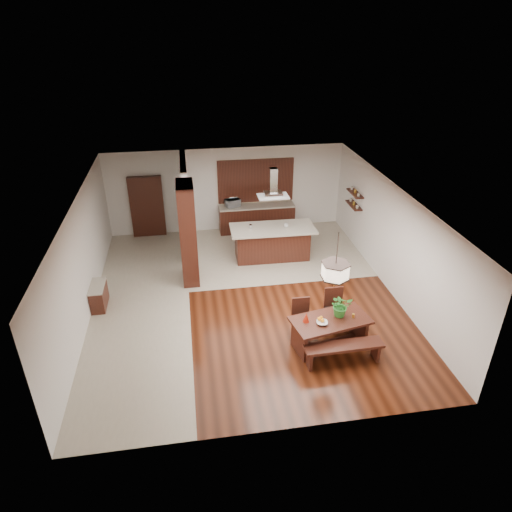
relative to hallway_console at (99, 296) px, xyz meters
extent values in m
plane|color=#321409|center=(3.81, -0.20, -0.32)|extent=(9.00, 9.00, 0.00)
cube|color=white|center=(3.81, -0.20, 2.58)|extent=(8.00, 9.00, 0.04)
cube|color=silver|center=(3.81, 4.30, 1.14)|extent=(8.00, 0.04, 2.90)
cube|color=silver|center=(3.81, -4.70, 1.14)|extent=(8.00, 0.04, 2.90)
cube|color=silver|center=(-0.19, -0.20, 1.14)|extent=(0.04, 9.00, 2.90)
cube|color=silver|center=(7.81, -0.20, 1.14)|extent=(0.04, 9.00, 2.90)
cube|color=#B7AD98|center=(1.06, -0.20, -0.31)|extent=(2.50, 9.00, 0.01)
cube|color=#B7AD98|center=(5.06, 2.30, -0.31)|extent=(5.50, 4.00, 0.01)
cube|color=#3E210F|center=(3.81, -0.20, 2.57)|extent=(8.00, 9.00, 0.02)
cube|color=black|center=(2.41, 1.00, 1.14)|extent=(0.45, 1.00, 2.90)
cube|color=silver|center=(2.41, 3.10, 1.14)|extent=(0.18, 2.40, 2.90)
cube|color=black|center=(0.00, 0.00, 0.00)|extent=(0.37, 0.88, 0.63)
cube|color=black|center=(1.11, 4.20, 0.74)|extent=(1.10, 0.20, 2.10)
cube|color=black|center=(4.81, 4.00, 0.13)|extent=(2.60, 0.60, 0.90)
cube|color=#B5AE9E|center=(4.81, 4.00, 0.61)|extent=(2.60, 0.62, 0.05)
cube|color=#A36230|center=(4.81, 4.26, 1.44)|extent=(2.60, 0.08, 1.50)
cube|color=black|center=(7.68, 2.40, 1.08)|extent=(0.26, 0.90, 0.04)
cube|color=black|center=(7.68, 2.40, 1.49)|extent=(0.26, 0.90, 0.04)
cube|color=black|center=(5.45, -2.49, 0.39)|extent=(1.90, 1.21, 0.06)
cube|color=black|center=(4.70, -2.64, 0.02)|extent=(0.21, 0.71, 0.67)
cube|color=black|center=(6.19, -2.34, 0.02)|extent=(0.21, 0.71, 0.67)
imported|color=#2C7828|center=(5.70, -2.38, 0.69)|extent=(0.49, 0.42, 0.53)
imported|color=#BAACA2|center=(5.20, -2.62, 0.45)|extent=(0.29, 0.29, 0.06)
cone|color=#A51E0B|center=(4.87, -2.48, 0.53)|extent=(0.18, 0.18, 0.23)
cylinder|color=gold|center=(5.97, -2.50, 0.46)|extent=(0.08, 0.08, 0.09)
cube|color=black|center=(4.95, 1.91, 0.19)|extent=(2.25, 0.88, 1.01)
cube|color=#B5AE9E|center=(4.95, 1.86, 0.72)|extent=(2.59, 1.16, 0.06)
imported|color=white|center=(5.36, 1.83, 0.80)|extent=(0.14, 0.14, 0.10)
imported|color=#ADB0B4|center=(3.98, 4.01, 0.77)|extent=(0.57, 0.48, 0.27)
camera|label=1|loc=(2.46, -10.47, 6.53)|focal=32.00mm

